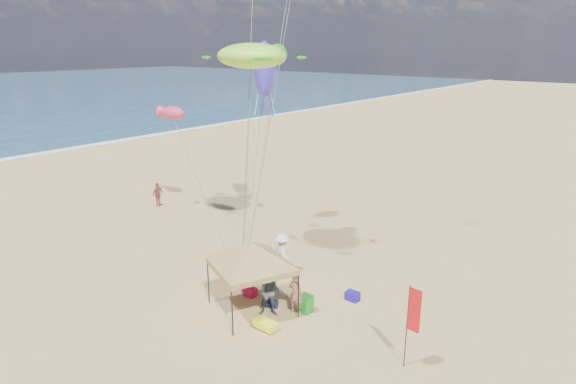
{
  "coord_description": "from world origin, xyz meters",
  "views": [
    {
      "loc": [
        12.94,
        -12.71,
        10.14
      ],
      "look_at": [
        0.0,
        3.0,
        4.0
      ],
      "focal_mm": 30.6,
      "sensor_mm": 36.0,
      "label": 1
    }
  ],
  "objects_px": {
    "feather_flag": "(412,315)",
    "cooler_blue": "(352,296)",
    "chair_yellow": "(229,275)",
    "person_near_b": "(270,293)",
    "person_far_a": "(158,194)",
    "beach_cart": "(265,324)",
    "person_near_c": "(283,254)",
    "person_near_a": "(296,294)",
    "cooler_red": "(250,291)",
    "chair_green": "(305,304)",
    "canopy_tent": "(251,244)"
  },
  "relations": [
    {
      "from": "chair_yellow",
      "to": "person_far_a",
      "type": "bearing_deg",
      "value": 158.02
    },
    {
      "from": "cooler_red",
      "to": "person_far_a",
      "type": "height_order",
      "value": "person_far_a"
    },
    {
      "from": "cooler_blue",
      "to": "person_near_b",
      "type": "distance_m",
      "value": 3.6
    },
    {
      "from": "beach_cart",
      "to": "person_near_c",
      "type": "distance_m",
      "value": 4.82
    },
    {
      "from": "chair_green",
      "to": "person_near_a",
      "type": "height_order",
      "value": "person_near_a"
    },
    {
      "from": "cooler_red",
      "to": "person_far_a",
      "type": "relative_size",
      "value": 0.34
    },
    {
      "from": "chair_yellow",
      "to": "person_near_b",
      "type": "height_order",
      "value": "person_near_b"
    },
    {
      "from": "chair_green",
      "to": "person_near_a",
      "type": "bearing_deg",
      "value": -127.97
    },
    {
      "from": "canopy_tent",
      "to": "cooler_red",
      "type": "relative_size",
      "value": 9.28
    },
    {
      "from": "cooler_blue",
      "to": "beach_cart",
      "type": "bearing_deg",
      "value": -108.94
    },
    {
      "from": "cooler_red",
      "to": "person_near_c",
      "type": "bearing_deg",
      "value": 97.73
    },
    {
      "from": "canopy_tent",
      "to": "feather_flag",
      "type": "relative_size",
      "value": 1.69
    },
    {
      "from": "cooler_red",
      "to": "feather_flag",
      "type": "bearing_deg",
      "value": -1.88
    },
    {
      "from": "chair_green",
      "to": "person_near_a",
      "type": "relative_size",
      "value": 0.42
    },
    {
      "from": "feather_flag",
      "to": "cooler_red",
      "type": "distance_m",
      "value": 7.57
    },
    {
      "from": "person_near_a",
      "to": "person_near_b",
      "type": "relative_size",
      "value": 0.89
    },
    {
      "from": "canopy_tent",
      "to": "cooler_red",
      "type": "bearing_deg",
      "value": 138.84
    },
    {
      "from": "chair_green",
      "to": "person_near_b",
      "type": "bearing_deg",
      "value": -131.31
    },
    {
      "from": "chair_green",
      "to": "person_near_b",
      "type": "relative_size",
      "value": 0.37
    },
    {
      "from": "feather_flag",
      "to": "cooler_blue",
      "type": "height_order",
      "value": "feather_flag"
    },
    {
      "from": "canopy_tent",
      "to": "person_near_c",
      "type": "xyz_separation_m",
      "value": [
        -1.21,
        3.3,
        -1.85
      ]
    },
    {
      "from": "cooler_red",
      "to": "chair_green",
      "type": "height_order",
      "value": "chair_green"
    },
    {
      "from": "person_far_a",
      "to": "person_near_a",
      "type": "bearing_deg",
      "value": -120.4
    },
    {
      "from": "beach_cart",
      "to": "person_near_c",
      "type": "relative_size",
      "value": 0.47
    },
    {
      "from": "cooler_red",
      "to": "person_near_a",
      "type": "relative_size",
      "value": 0.32
    },
    {
      "from": "person_far_a",
      "to": "cooler_red",
      "type": "bearing_deg",
      "value": -123.87
    },
    {
      "from": "canopy_tent",
      "to": "person_near_a",
      "type": "bearing_deg",
      "value": 31.61
    },
    {
      "from": "chair_yellow",
      "to": "person_near_c",
      "type": "relative_size",
      "value": 0.37
    },
    {
      "from": "feather_flag",
      "to": "person_far_a",
      "type": "relative_size",
      "value": 1.88
    },
    {
      "from": "chair_yellow",
      "to": "beach_cart",
      "type": "xyz_separation_m",
      "value": [
        3.71,
        -1.75,
        -0.15
      ]
    },
    {
      "from": "cooler_blue",
      "to": "person_far_a",
      "type": "xyz_separation_m",
      "value": [
        -16.51,
        2.49,
        0.6
      ]
    },
    {
      "from": "feather_flag",
      "to": "canopy_tent",
      "type": "bearing_deg",
      "value": -175.43
    },
    {
      "from": "person_near_b",
      "to": "person_near_c",
      "type": "distance_m",
      "value": 3.72
    },
    {
      "from": "cooler_red",
      "to": "chair_yellow",
      "type": "distance_m",
      "value": 1.54
    },
    {
      "from": "beach_cart",
      "to": "person_near_c",
      "type": "bearing_deg",
      "value": 122.4
    },
    {
      "from": "canopy_tent",
      "to": "chair_yellow",
      "type": "distance_m",
      "value": 3.56
    },
    {
      "from": "cooler_blue",
      "to": "chair_green",
      "type": "relative_size",
      "value": 0.77
    },
    {
      "from": "canopy_tent",
      "to": "chair_green",
      "type": "distance_m",
      "value": 3.23
    },
    {
      "from": "person_near_a",
      "to": "person_far_a",
      "type": "height_order",
      "value": "person_near_a"
    },
    {
      "from": "person_near_c",
      "to": "person_near_a",
      "type": "bearing_deg",
      "value": 161.82
    },
    {
      "from": "chair_green",
      "to": "beach_cart",
      "type": "xyz_separation_m",
      "value": [
        -0.38,
        -1.93,
        -0.15
      ]
    },
    {
      "from": "cooler_blue",
      "to": "chair_yellow",
      "type": "distance_m",
      "value": 5.48
    },
    {
      "from": "cooler_blue",
      "to": "person_near_c",
      "type": "height_order",
      "value": "person_near_c"
    },
    {
      "from": "beach_cart",
      "to": "cooler_red",
      "type": "bearing_deg",
      "value": 146.18
    },
    {
      "from": "cooler_blue",
      "to": "person_near_b",
      "type": "bearing_deg",
      "value": -121.95
    },
    {
      "from": "canopy_tent",
      "to": "person_near_b",
      "type": "bearing_deg",
      "value": 12.41
    },
    {
      "from": "person_near_a",
      "to": "cooler_blue",
      "type": "bearing_deg",
      "value": -127.9
    },
    {
      "from": "cooler_blue",
      "to": "person_near_a",
      "type": "distance_m",
      "value": 2.63
    },
    {
      "from": "person_near_a",
      "to": "cooler_red",
      "type": "bearing_deg",
      "value": -6.43
    },
    {
      "from": "cooler_red",
      "to": "chair_green",
      "type": "bearing_deg",
      "value": 9.94
    }
  ]
}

